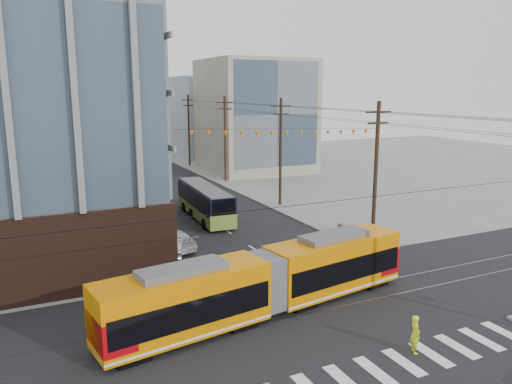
% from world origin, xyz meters
% --- Properties ---
extents(ground, '(160.00, 160.00, 0.00)m').
position_xyz_m(ground, '(0.00, 0.00, 0.00)').
color(ground, slate).
extents(bg_bldg_nw_near, '(18.00, 16.00, 18.00)m').
position_xyz_m(bg_bldg_nw_near, '(-17.00, 52.00, 9.00)').
color(bg_bldg_nw_near, '#8C99A5').
rests_on(bg_bldg_nw_near, ground).
extents(bg_bldg_ne_near, '(14.00, 14.00, 16.00)m').
position_xyz_m(bg_bldg_ne_near, '(16.00, 48.00, 8.00)').
color(bg_bldg_ne_near, gray).
rests_on(bg_bldg_ne_near, ground).
extents(bg_bldg_nw_far, '(16.00, 18.00, 20.00)m').
position_xyz_m(bg_bldg_nw_far, '(-14.00, 72.00, 10.00)').
color(bg_bldg_nw_far, gray).
rests_on(bg_bldg_nw_far, ground).
extents(bg_bldg_ne_far, '(16.00, 16.00, 14.00)m').
position_xyz_m(bg_bldg_ne_far, '(18.00, 68.00, 7.00)').
color(bg_bldg_ne_far, '#8C99A5').
rests_on(bg_bldg_ne_far, ground).
extents(utility_pole_far, '(0.30, 0.30, 11.00)m').
position_xyz_m(utility_pole_far, '(8.50, 56.00, 5.50)').
color(utility_pole_far, black).
rests_on(utility_pole_far, ground).
extents(streetcar, '(18.48, 5.42, 3.53)m').
position_xyz_m(streetcar, '(-4.08, 4.07, 1.76)').
color(streetcar, '#D67700').
rests_on(streetcar, ground).
extents(city_bus, '(2.92, 11.07, 3.11)m').
position_xyz_m(city_bus, '(-0.21, 24.59, 1.55)').
color(city_bus, black).
rests_on(city_bus, ground).
extents(parked_car_silver, '(2.63, 4.40, 1.37)m').
position_xyz_m(parked_car_silver, '(-6.04, 15.33, 0.68)').
color(parked_car_silver, '#9CA6AE').
rests_on(parked_car_silver, ground).
extents(parked_car_white, '(3.21, 5.41, 1.47)m').
position_xyz_m(parked_car_white, '(-5.61, 16.97, 0.74)').
color(parked_car_white, '#B4A8AB').
rests_on(parked_car_white, ground).
extents(parked_car_grey, '(2.68, 4.80, 1.27)m').
position_xyz_m(parked_car_grey, '(-5.41, 23.75, 0.63)').
color(parked_car_grey, slate).
rests_on(parked_car_grey, ground).
extents(pedestrian, '(0.64, 0.77, 1.81)m').
position_xyz_m(pedestrian, '(0.22, -2.52, 0.91)').
color(pedestrian, yellow).
rests_on(pedestrian, ground).
extents(jersey_barrier, '(1.39, 4.39, 0.86)m').
position_xyz_m(jersey_barrier, '(8.30, 13.03, 0.43)').
color(jersey_barrier, slate).
rests_on(jersey_barrier, ground).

